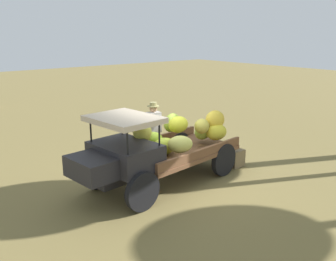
{
  "coord_description": "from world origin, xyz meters",
  "views": [
    {
      "loc": [
        5.52,
        6.89,
        3.65
      ],
      "look_at": [
        -0.03,
        0.09,
        1.3
      ],
      "focal_mm": 39.63,
      "sensor_mm": 36.0,
      "label": 1
    }
  ],
  "objects_px": {
    "loose_banana_bunch": "(116,158)",
    "truck": "(155,148)",
    "farmer": "(154,128)",
    "wooden_crate": "(233,157)"
  },
  "relations": [
    {
      "from": "farmer",
      "to": "wooden_crate",
      "type": "distance_m",
      "value": 2.4
    },
    {
      "from": "truck",
      "to": "farmer",
      "type": "bearing_deg",
      "value": -131.87
    },
    {
      "from": "farmer",
      "to": "loose_banana_bunch",
      "type": "distance_m",
      "value": 1.38
    },
    {
      "from": "wooden_crate",
      "to": "loose_banana_bunch",
      "type": "bearing_deg",
      "value": -41.58
    },
    {
      "from": "truck",
      "to": "wooden_crate",
      "type": "relative_size",
      "value": 9.3
    },
    {
      "from": "farmer",
      "to": "wooden_crate",
      "type": "bearing_deg",
      "value": 49.5
    },
    {
      "from": "farmer",
      "to": "wooden_crate",
      "type": "height_order",
      "value": "farmer"
    },
    {
      "from": "wooden_crate",
      "to": "loose_banana_bunch",
      "type": "height_order",
      "value": "wooden_crate"
    },
    {
      "from": "truck",
      "to": "loose_banana_bunch",
      "type": "height_order",
      "value": "truck"
    },
    {
      "from": "loose_banana_bunch",
      "to": "truck",
      "type": "bearing_deg",
      "value": 88.88
    }
  ]
}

